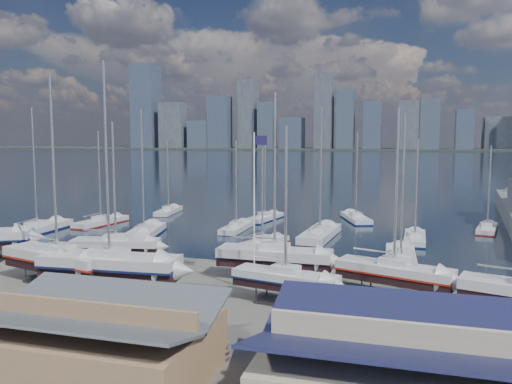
% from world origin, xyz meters
% --- Properties ---
extents(ground, '(1400.00, 1400.00, 0.00)m').
position_xyz_m(ground, '(0.00, -10.00, 0.00)').
color(ground, '#605E59').
rests_on(ground, ground).
extents(water, '(1400.00, 600.00, 0.40)m').
position_xyz_m(water, '(0.00, 300.00, -0.15)').
color(water, '#19273A').
rests_on(water, ground).
extents(far_shore, '(1400.00, 80.00, 2.20)m').
position_xyz_m(far_shore, '(0.00, 560.00, 1.10)').
color(far_shore, '#2D332D').
rests_on(far_shore, ground).
extents(skyline, '(639.14, 43.80, 107.69)m').
position_xyz_m(skyline, '(-7.83, 553.76, 39.09)').
color(skyline, '#475166').
rests_on(skyline, far_shore).
extents(shed_grey, '(12.60, 8.40, 4.17)m').
position_xyz_m(shed_grey, '(0.00, -26.00, 2.15)').
color(shed_grey, '#8C6B4C').
rests_on(shed_grey, ground).
extents(shed_blue, '(13.65, 9.45, 4.71)m').
position_xyz_m(shed_blue, '(16.00, -26.00, 2.42)').
color(shed_blue, '#BFB293').
rests_on(shed_blue, ground).
extents(sailboat_cradle_1, '(11.62, 5.89, 17.93)m').
position_xyz_m(sailboat_cradle_1, '(-13.16, -11.86, 2.17)').
color(sailboat_cradle_1, '#2D2D33').
rests_on(sailboat_cradle_1, ground).
extents(sailboat_cradle_2, '(9.00, 4.16, 14.31)m').
position_xyz_m(sailboat_cradle_2, '(-11.97, -4.46, 1.99)').
color(sailboat_cradle_2, '#2D2D33').
rests_on(sailboat_cradle_2, ground).
extents(sailboat_cradle_3, '(11.93, 4.09, 18.74)m').
position_xyz_m(sailboat_cradle_3, '(-7.51, -12.63, 2.21)').
color(sailboat_cradle_3, '#2D2D33').
rests_on(sailboat_cradle_3, ground).
extents(sailboat_cradle_4, '(10.21, 2.86, 16.62)m').
position_xyz_m(sailboat_cradle_4, '(4.72, -5.51, 2.11)').
color(sailboat_cradle_4, '#2D2D33').
rests_on(sailboat_cradle_4, ground).
extents(sailboat_cradle_5, '(8.57, 3.97, 13.56)m').
position_xyz_m(sailboat_cradle_5, '(7.11, -11.73, 1.95)').
color(sailboat_cradle_5, '#2D2D33').
rests_on(sailboat_cradle_5, ground).
extents(sailboat_cradle_6, '(9.56, 5.31, 14.98)m').
position_xyz_m(sailboat_cradle_6, '(15.05, -7.70, 2.02)').
color(sailboat_cradle_6, '#2D2D33').
rests_on(sailboat_cradle_6, ground).
extents(sailboat_moored_0, '(3.76, 11.84, 17.52)m').
position_xyz_m(sailboat_moored_0, '(-31.48, 7.70, 0.31)').
color(sailboat_moored_0, black).
rests_on(sailboat_moored_0, water).
extents(sailboat_moored_1, '(3.99, 9.90, 14.38)m').
position_xyz_m(sailboat_moored_1, '(-26.76, 15.51, 0.31)').
color(sailboat_moored_1, black).
rests_on(sailboat_moored_1, water).
extents(sailboat_moored_2, '(3.59, 8.92, 13.09)m').
position_xyz_m(sailboat_moored_2, '(-22.19, 28.58, 0.32)').
color(sailboat_moored_2, black).
rests_on(sailboat_moored_2, water).
extents(sailboat_moored_3, '(5.60, 11.85, 17.08)m').
position_xyz_m(sailboat_moored_3, '(-16.17, 9.00, 0.31)').
color(sailboat_moored_3, black).
rests_on(sailboat_moored_3, water).
extents(sailboat_moored_4, '(2.41, 8.60, 12.99)m').
position_xyz_m(sailboat_moored_4, '(-6.08, 16.49, 0.32)').
color(sailboat_moored_4, black).
rests_on(sailboat_moored_4, water).
extents(sailboat_moored_5, '(4.17, 9.14, 13.20)m').
position_xyz_m(sailboat_moored_5, '(-4.58, 26.11, 0.31)').
color(sailboat_moored_5, black).
rests_on(sailboat_moored_5, water).
extents(sailboat_moored_6, '(5.11, 8.52, 12.31)m').
position_xyz_m(sailboat_moored_6, '(-0.05, 7.89, 0.31)').
color(sailboat_moored_6, black).
rests_on(sailboat_moored_6, water).
extents(sailboat_moored_7, '(4.12, 11.75, 17.42)m').
position_xyz_m(sailboat_moored_7, '(5.78, 14.53, 0.32)').
color(sailboat_moored_7, black).
rests_on(sailboat_moored_7, water).
extents(sailboat_moored_8, '(5.77, 9.99, 14.41)m').
position_xyz_m(sailboat_moored_8, '(9.07, 29.37, 0.31)').
color(sailboat_moored_8, black).
rests_on(sailboat_moored_8, water).
extents(sailboat_moored_9, '(3.07, 10.53, 15.85)m').
position_xyz_m(sailboat_moored_9, '(15.64, 3.85, 0.32)').
color(sailboat_moored_9, black).
rests_on(sailboat_moored_9, water).
extents(sailboat_moored_10, '(2.83, 8.97, 13.27)m').
position_xyz_m(sailboat_moored_10, '(17.36, 15.58, 0.31)').
color(sailboat_moored_10, black).
rests_on(sailboat_moored_10, water).
extents(sailboat_moored_11, '(4.07, 8.54, 12.32)m').
position_xyz_m(sailboat_moored_11, '(27.09, 25.31, 0.31)').
color(sailboat_moored_11, black).
rests_on(sailboat_moored_11, water).
extents(car_b, '(4.07, 2.43, 1.27)m').
position_xyz_m(car_b, '(0.64, -19.10, 0.63)').
color(car_b, gray).
rests_on(car_b, ground).
extents(car_c, '(3.37, 5.24, 1.34)m').
position_xyz_m(car_c, '(2.29, -19.20, 0.67)').
color(car_c, gray).
rests_on(car_c, ground).
extents(car_d, '(4.30, 5.92, 1.59)m').
position_xyz_m(car_d, '(4.27, -20.44, 0.80)').
color(car_d, gray).
rests_on(car_d, ground).
extents(flagpole, '(1.15, 0.12, 13.12)m').
position_xyz_m(flagpole, '(3.68, -8.10, 7.63)').
color(flagpole, white).
rests_on(flagpole, ground).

